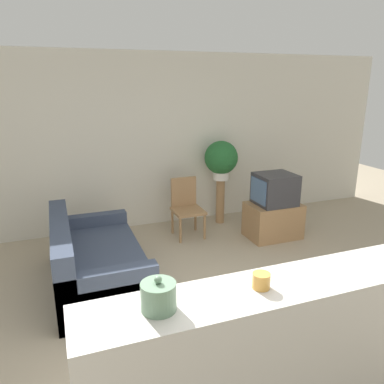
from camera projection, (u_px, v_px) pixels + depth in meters
The scene contains 11 objects.
ground_plane at pixel (228, 369), 3.06m from camera, with size 14.00×14.00×0.00m, color tan.
wall_back at pixel (134, 143), 5.76m from camera, with size 9.00×0.06×2.70m.
couch at pixel (94, 262), 4.28m from camera, with size 0.96×1.77×0.79m.
tv_stand at pixel (273, 220), 5.61m from camera, with size 0.77×0.53×0.52m.
television at pixel (275, 189), 5.46m from camera, with size 0.56×0.50×0.45m.
wooden_chair at pixel (186, 205), 5.63m from camera, with size 0.44×0.44×0.87m.
plant_stand at pixel (220, 201), 6.15m from camera, with size 0.14×0.14×0.74m.
potted_plant at pixel (221, 159), 5.95m from camera, with size 0.53×0.53×0.63m.
foreground_counter at pixel (269, 359), 2.41m from camera, with size 2.40×0.44×1.08m.
decorative_bowl at pixel (159, 296), 1.99m from camera, with size 0.19×0.19×0.20m.
candle_jar at pixel (261, 281), 2.21m from camera, with size 0.11×0.11×0.09m.
Camera 1 is at (-1.17, -2.26, 2.26)m, focal length 35.00 mm.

